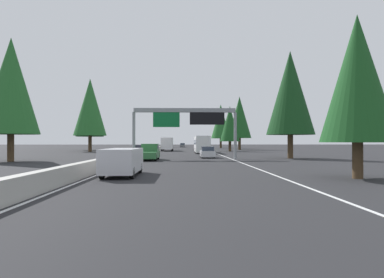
{
  "coord_description": "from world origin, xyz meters",
  "views": [
    {
      "loc": [
        -1.56,
        -5.78,
        2.15
      ],
      "look_at": [
        48.92,
        -7.0,
        2.51
      ],
      "focal_mm": 30.76,
      "sensor_mm": 36.0,
      "label": 1
    }
  ],
  "objects_px": {
    "pickup_mid_right": "(150,152)",
    "conifer_left_foreground": "(11,86)",
    "sedan_near_center": "(207,153)",
    "minivan_far_left": "(122,161)",
    "oncoming_near": "(140,149)",
    "sedan_far_right": "(182,145)",
    "sign_gantry_overhead": "(186,119)",
    "box_truck_mid_center": "(167,144)",
    "sedan_distant_a": "(183,145)",
    "conifer_right_foreground": "(357,79)",
    "conifer_left_far": "(90,113)",
    "conifer_right_near": "(290,93)",
    "bus_far_center": "(202,144)",
    "conifer_left_mid": "(90,107)",
    "conifer_right_far": "(239,117)",
    "conifer_right_distant": "(221,121)",
    "conifer_right_mid": "(230,124)"
  },
  "relations": [
    {
      "from": "sedan_far_right",
      "to": "conifer_left_far",
      "type": "xyz_separation_m",
      "value": [
        -39.21,
        22.3,
        8.47
      ]
    },
    {
      "from": "sedan_far_right",
      "to": "sedan_distant_a",
      "type": "relative_size",
      "value": 1.0
    },
    {
      "from": "bus_far_center",
      "to": "conifer_right_distant",
      "type": "xyz_separation_m",
      "value": [
        45.11,
        -8.62,
        6.91
      ]
    },
    {
      "from": "sedan_near_center",
      "to": "conifer_right_foreground",
      "type": "distance_m",
      "value": 25.76
    },
    {
      "from": "sedan_near_center",
      "to": "conifer_left_foreground",
      "type": "height_order",
      "value": "conifer_left_foreground"
    },
    {
      "from": "bus_far_center",
      "to": "conifer_right_near",
      "type": "relative_size",
      "value": 0.85
    },
    {
      "from": "conifer_right_distant",
      "to": "conifer_left_foreground",
      "type": "relative_size",
      "value": 1.07
    },
    {
      "from": "minivan_far_left",
      "to": "bus_far_center",
      "type": "height_order",
      "value": "bus_far_center"
    },
    {
      "from": "minivan_far_left",
      "to": "oncoming_near",
      "type": "distance_m",
      "value": 42.69
    },
    {
      "from": "conifer_right_distant",
      "to": "conifer_left_far",
      "type": "distance_m",
      "value": 43.36
    },
    {
      "from": "conifer_right_foreground",
      "to": "conifer_left_foreground",
      "type": "distance_m",
      "value": 33.09
    },
    {
      "from": "sign_gantry_overhead",
      "to": "sedan_near_center",
      "type": "distance_m",
      "value": 5.98
    },
    {
      "from": "minivan_far_left",
      "to": "conifer_left_mid",
      "type": "xyz_separation_m",
      "value": [
        48.26,
        15.75,
        8.33
      ]
    },
    {
      "from": "box_truck_mid_center",
      "to": "conifer_right_foreground",
      "type": "bearing_deg",
      "value": -165.91
    },
    {
      "from": "sedan_distant_a",
      "to": "sedan_near_center",
      "type": "bearing_deg",
      "value": -177.57
    },
    {
      "from": "sign_gantry_overhead",
      "to": "box_truck_mid_center",
      "type": "relative_size",
      "value": 1.49
    },
    {
      "from": "sedan_near_center",
      "to": "sedan_far_right",
      "type": "relative_size",
      "value": 1.0
    },
    {
      "from": "bus_far_center",
      "to": "conifer_right_foreground",
      "type": "height_order",
      "value": "conifer_right_foreground"
    },
    {
      "from": "sign_gantry_overhead",
      "to": "minivan_far_left",
      "type": "height_order",
      "value": "sign_gantry_overhead"
    },
    {
      "from": "sedan_far_right",
      "to": "box_truck_mid_center",
      "type": "relative_size",
      "value": 0.52
    },
    {
      "from": "oncoming_near",
      "to": "sedan_far_right",
      "type": "bearing_deg",
      "value": 172.08
    },
    {
      "from": "conifer_right_foreground",
      "to": "conifer_left_far",
      "type": "height_order",
      "value": "conifer_left_far"
    },
    {
      "from": "sedan_near_center",
      "to": "conifer_right_near",
      "type": "xyz_separation_m",
      "value": [
        -1.83,
        -10.36,
        7.59
      ]
    },
    {
      "from": "minivan_far_left",
      "to": "conifer_left_far",
      "type": "xyz_separation_m",
      "value": [
        59.76,
        19.07,
        8.21
      ]
    },
    {
      "from": "box_truck_mid_center",
      "to": "oncoming_near",
      "type": "bearing_deg",
      "value": 155.5
    },
    {
      "from": "sedan_near_center",
      "to": "sedan_distant_a",
      "type": "height_order",
      "value": "same"
    },
    {
      "from": "minivan_far_left",
      "to": "conifer_left_far",
      "type": "distance_m",
      "value": 63.26
    },
    {
      "from": "pickup_mid_right",
      "to": "conifer_left_foreground",
      "type": "bearing_deg",
      "value": 100.18
    },
    {
      "from": "pickup_mid_right",
      "to": "conifer_left_foreground",
      "type": "xyz_separation_m",
      "value": [
        -2.6,
        14.5,
        7.14
      ]
    },
    {
      "from": "sedan_far_right",
      "to": "conifer_left_foreground",
      "type": "relative_size",
      "value": 0.33
    },
    {
      "from": "sign_gantry_overhead",
      "to": "sedan_far_right",
      "type": "xyz_separation_m",
      "value": [
        79.76,
        0.88,
        -4.23
      ]
    },
    {
      "from": "bus_far_center",
      "to": "conifer_left_far",
      "type": "relative_size",
      "value": 0.76
    },
    {
      "from": "conifer_left_mid",
      "to": "conifer_left_far",
      "type": "height_order",
      "value": "conifer_left_mid"
    },
    {
      "from": "minivan_far_left",
      "to": "conifer_left_foreground",
      "type": "bearing_deg",
      "value": 44.65
    },
    {
      "from": "sedan_far_right",
      "to": "conifer_right_far",
      "type": "xyz_separation_m",
      "value": [
        -35.91,
        -14.81,
        7.6
      ]
    },
    {
      "from": "bus_far_center",
      "to": "conifer_left_mid",
      "type": "distance_m",
      "value": 25.31
    },
    {
      "from": "conifer_right_foreground",
      "to": "sedan_far_right",
      "type": "bearing_deg",
      "value": 6.02
    },
    {
      "from": "pickup_mid_right",
      "to": "sedan_distant_a",
      "type": "bearing_deg",
      "value": -2.21
    },
    {
      "from": "sedan_far_right",
      "to": "conifer_left_mid",
      "type": "relative_size",
      "value": 0.29
    },
    {
      "from": "pickup_mid_right",
      "to": "conifer_right_near",
      "type": "relative_size",
      "value": 0.41
    },
    {
      "from": "sign_gantry_overhead",
      "to": "bus_far_center",
      "type": "distance_m",
      "value": 21.73
    },
    {
      "from": "minivan_far_left",
      "to": "conifer_right_near",
      "type": "height_order",
      "value": "conifer_right_near"
    },
    {
      "from": "sign_gantry_overhead",
      "to": "conifer_left_foreground",
      "type": "height_order",
      "value": "conifer_left_foreground"
    },
    {
      "from": "conifer_right_near",
      "to": "conifer_left_mid",
      "type": "distance_m",
      "value": 43.12
    },
    {
      "from": "conifer_right_far",
      "to": "conifer_right_distant",
      "type": "distance_m",
      "value": 22.65
    },
    {
      "from": "minivan_far_left",
      "to": "bus_far_center",
      "type": "xyz_separation_m",
      "value": [
        40.49,
        -7.12,
        0.77
      ]
    },
    {
      "from": "sedan_far_right",
      "to": "conifer_right_near",
      "type": "distance_m",
      "value": 80.04
    },
    {
      "from": "pickup_mid_right",
      "to": "conifer_right_far",
      "type": "bearing_deg",
      "value": -21.68
    },
    {
      "from": "sedan_near_center",
      "to": "sedan_distant_a",
      "type": "distance_m",
      "value": 84.31
    },
    {
      "from": "conifer_right_foreground",
      "to": "conifer_right_mid",
      "type": "distance_m",
      "value": 51.83
    }
  ]
}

